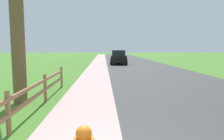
% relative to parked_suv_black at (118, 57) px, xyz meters
% --- Properties ---
extents(ground_plane, '(120.00, 120.00, 0.00)m').
position_rel_parked_suv_black_xyz_m(ground_plane, '(-1.41, 2.61, -0.82)').
color(ground_plane, '#447629').
extents(road_asphalt, '(7.00, 66.00, 0.01)m').
position_rel_parked_suv_black_xyz_m(road_asphalt, '(2.09, 4.61, -0.81)').
color(road_asphalt, '#3B3B3B').
rests_on(road_asphalt, ground).
extents(curb_concrete, '(6.00, 66.00, 0.01)m').
position_rel_parked_suv_black_xyz_m(curb_concrete, '(-4.41, 4.61, -0.81)').
color(curb_concrete, '#BD9B97').
rests_on(curb_concrete, ground).
extents(grass_verge, '(5.00, 66.00, 0.00)m').
position_rel_parked_suv_black_xyz_m(grass_verge, '(-5.91, 4.61, -0.81)').
color(grass_verge, '#447629').
rests_on(grass_verge, ground).
extents(rail_fence, '(0.11, 8.61, 0.99)m').
position_rel_parked_suv_black_xyz_m(rail_fence, '(-3.88, -18.93, -0.24)').
color(rail_fence, '#906440').
rests_on(rail_fence, ground).
extents(parked_suv_black, '(2.13, 4.91, 1.66)m').
position_rel_parked_suv_black_xyz_m(parked_suv_black, '(0.00, 0.00, 0.00)').
color(parked_suv_black, black).
rests_on(parked_suv_black, ground).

